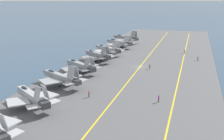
{
  "coord_description": "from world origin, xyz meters",
  "views": [
    {
      "loc": [
        -95.58,
        -17.99,
        25.56
      ],
      "look_at": [
        -15.79,
        5.71,
        2.9
      ],
      "focal_mm": 45.0,
      "sensor_mm": 36.0,
      "label": 1
    }
  ],
  "objects_px": {
    "crew_green_vest": "(185,51)",
    "crew_purple_vest": "(159,98)",
    "parked_jet_eighth": "(125,38)",
    "crew_brown_vest": "(150,66)",
    "parked_jet_second": "(31,96)",
    "crew_blue_vest": "(198,58)",
    "parked_jet_sixth": "(107,49)",
    "parked_jet_seventh": "(119,42)",
    "parked_jet_fourth": "(80,66)",
    "crew_red_vest": "(89,94)",
    "parked_jet_third": "(61,77)",
    "parked_jet_fifth": "(97,55)"
  },
  "relations": [
    {
      "from": "crew_green_vest",
      "to": "parked_jet_sixth",
      "type": "bearing_deg",
      "value": 109.34
    },
    {
      "from": "parked_jet_fourth",
      "to": "crew_brown_vest",
      "type": "distance_m",
      "value": 24.09
    },
    {
      "from": "parked_jet_fifth",
      "to": "crew_blue_vest",
      "type": "height_order",
      "value": "parked_jet_fifth"
    },
    {
      "from": "parked_jet_third",
      "to": "crew_brown_vest",
      "type": "xyz_separation_m",
      "value": [
        25.42,
        -21.1,
        -1.68
      ]
    },
    {
      "from": "parked_jet_sixth",
      "to": "parked_jet_second",
      "type": "bearing_deg",
      "value": -179.43
    },
    {
      "from": "parked_jet_fourth",
      "to": "crew_purple_vest",
      "type": "relative_size",
      "value": 8.3
    },
    {
      "from": "parked_jet_fourth",
      "to": "crew_red_vest",
      "type": "bearing_deg",
      "value": -151.64
    },
    {
      "from": "parked_jet_sixth",
      "to": "parked_jet_seventh",
      "type": "height_order",
      "value": "parked_jet_seventh"
    },
    {
      "from": "parked_jet_eighth",
      "to": "crew_purple_vest",
      "type": "height_order",
      "value": "parked_jet_eighth"
    },
    {
      "from": "parked_jet_fifth",
      "to": "parked_jet_eighth",
      "type": "distance_m",
      "value": 44.61
    },
    {
      "from": "parked_jet_sixth",
      "to": "parked_jet_eighth",
      "type": "relative_size",
      "value": 0.97
    },
    {
      "from": "parked_jet_fourth",
      "to": "parked_jet_seventh",
      "type": "distance_m",
      "value": 46.54
    },
    {
      "from": "parked_jet_third",
      "to": "crew_red_vest",
      "type": "xyz_separation_m",
      "value": [
        -6.2,
        -10.85,
        -1.69
      ]
    },
    {
      "from": "parked_jet_seventh",
      "to": "parked_jet_second",
      "type": "bearing_deg",
      "value": 179.91
    },
    {
      "from": "parked_jet_third",
      "to": "parked_jet_seventh",
      "type": "xyz_separation_m",
      "value": [
        60.78,
        -0.55,
        -0.01
      ]
    },
    {
      "from": "parked_jet_fifth",
      "to": "crew_purple_vest",
      "type": "relative_size",
      "value": 8.09
    },
    {
      "from": "crew_blue_vest",
      "to": "crew_brown_vest",
      "type": "height_order",
      "value": "crew_brown_vest"
    },
    {
      "from": "parked_jet_third",
      "to": "crew_blue_vest",
      "type": "distance_m",
      "value": 56.85
    },
    {
      "from": "parked_jet_third",
      "to": "parked_jet_eighth",
      "type": "height_order",
      "value": "parked_jet_third"
    },
    {
      "from": "parked_jet_fourth",
      "to": "crew_purple_vest",
      "type": "bearing_deg",
      "value": -123.57
    },
    {
      "from": "crew_purple_vest",
      "to": "crew_brown_vest",
      "type": "xyz_separation_m",
      "value": [
        29.95,
        7.0,
        -0.05
      ]
    },
    {
      "from": "parked_jet_eighth",
      "to": "crew_purple_vest",
      "type": "xyz_separation_m",
      "value": [
        -80.06,
        -28.01,
        -1.7
      ]
    },
    {
      "from": "crew_red_vest",
      "to": "crew_blue_vest",
      "type": "bearing_deg",
      "value": -28.01
    },
    {
      "from": "parked_jet_sixth",
      "to": "parked_jet_seventh",
      "type": "distance_m",
      "value": 16.45
    },
    {
      "from": "parked_jet_third",
      "to": "crew_green_vest",
      "type": "relative_size",
      "value": 9.66
    },
    {
      "from": "parked_jet_seventh",
      "to": "parked_jet_sixth",
      "type": "bearing_deg",
      "value": 177.51
    },
    {
      "from": "parked_jet_seventh",
      "to": "crew_purple_vest",
      "type": "bearing_deg",
      "value": -157.13
    },
    {
      "from": "parked_jet_fifth",
      "to": "crew_brown_vest",
      "type": "distance_m",
      "value": 21.95
    },
    {
      "from": "crew_purple_vest",
      "to": "crew_brown_vest",
      "type": "distance_m",
      "value": 30.75
    },
    {
      "from": "parked_jet_third",
      "to": "crew_purple_vest",
      "type": "relative_size",
      "value": 9.29
    },
    {
      "from": "parked_jet_third",
      "to": "crew_brown_vest",
      "type": "bearing_deg",
      "value": -39.7
    },
    {
      "from": "parked_jet_fourth",
      "to": "parked_jet_eighth",
      "type": "distance_m",
      "value": 61.29
    },
    {
      "from": "crew_green_vest",
      "to": "crew_red_vest",
      "type": "height_order",
      "value": "crew_green_vest"
    },
    {
      "from": "parked_jet_seventh",
      "to": "crew_brown_vest",
      "type": "distance_m",
      "value": 40.93
    },
    {
      "from": "parked_jet_third",
      "to": "parked_jet_eighth",
      "type": "distance_m",
      "value": 75.53
    },
    {
      "from": "parked_jet_eighth",
      "to": "crew_green_vest",
      "type": "relative_size",
      "value": 9.35
    },
    {
      "from": "crew_blue_vest",
      "to": "parked_jet_third",
      "type": "bearing_deg",
      "value": 139.29
    },
    {
      "from": "parked_jet_fifth",
      "to": "crew_purple_vest",
      "type": "height_order",
      "value": "parked_jet_fifth"
    },
    {
      "from": "parked_jet_third",
      "to": "crew_blue_vest",
      "type": "bearing_deg",
      "value": -40.71
    },
    {
      "from": "parked_jet_second",
      "to": "crew_blue_vest",
      "type": "relative_size",
      "value": 9.01
    },
    {
      "from": "parked_jet_sixth",
      "to": "crew_blue_vest",
      "type": "xyz_separation_m",
      "value": [
        -1.27,
        -37.23,
        -1.53
      ]
    },
    {
      "from": "crew_green_vest",
      "to": "crew_purple_vest",
      "type": "height_order",
      "value": "crew_purple_vest"
    },
    {
      "from": "parked_jet_second",
      "to": "parked_jet_sixth",
      "type": "bearing_deg",
      "value": 0.57
    },
    {
      "from": "parked_jet_sixth",
      "to": "parked_jet_seventh",
      "type": "relative_size",
      "value": 1.0
    },
    {
      "from": "parked_jet_third",
      "to": "parked_jet_fourth",
      "type": "relative_size",
      "value": 1.12
    },
    {
      "from": "parked_jet_sixth",
      "to": "parked_jet_eighth",
      "type": "bearing_deg",
      "value": -0.45
    },
    {
      "from": "parked_jet_seventh",
      "to": "crew_purple_vest",
      "type": "height_order",
      "value": "parked_jet_seventh"
    },
    {
      "from": "parked_jet_eighth",
      "to": "crew_brown_vest",
      "type": "distance_m",
      "value": 54.37
    },
    {
      "from": "parked_jet_third",
      "to": "crew_brown_vest",
      "type": "relative_size",
      "value": 9.72
    },
    {
      "from": "crew_green_vest",
      "to": "crew_brown_vest",
      "type": "height_order",
      "value": "crew_green_vest"
    }
  ]
}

